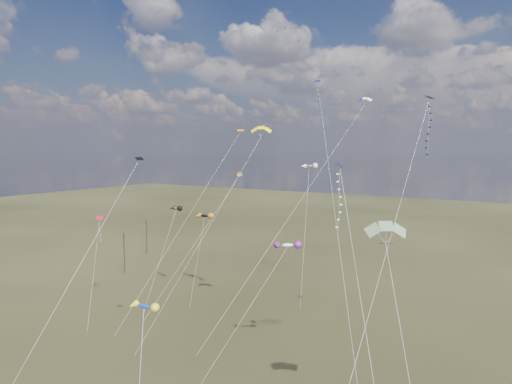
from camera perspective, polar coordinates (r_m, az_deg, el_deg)
The scene contains 17 objects.
utility_pole_near at distance 94.22m, azimuth -16.16°, elevation -7.28°, with size 1.40×0.20×8.00m.
utility_pole_far at distance 109.32m, azimuth -13.52°, elevation -5.45°, with size 1.40×0.20×8.00m.
diamond_black_high at distance 50.83m, azimuth 20.29°, elevation 6.05°, with size 2.14×26.09×30.17m.
diamond_navy_tall at distance 68.83m, azimuth 8.01°, elevation 9.82°, with size 15.87×23.71×34.97m.
diamond_black_mid at distance 47.93m, azimuth -19.30°, elevation -5.05°, with size 1.19×20.04×23.63m.
diamond_red_low at distance 73.55m, azimuth -18.97°, elevation -4.92°, with size 6.85×8.37×14.28m.
diamond_navy_right at distance 44.07m, azimuth 10.58°, elevation -1.94°, with size 10.84×15.88×23.15m.
diamond_orange_center at distance 62.06m, azimuth -6.38°, elevation 0.47°, with size 11.78×14.12×27.20m.
parafoil_yellow at distance 58.06m, azimuth 0.58°, elevation 7.92°, with size 11.10×14.39×27.79m.
parafoil_blue_white at distance 68.08m, azimuth 13.26°, elevation 11.02°, with size 12.89×24.82×32.18m.
parafoil_striped at distance 35.98m, azimuth 15.99°, elevation -4.18°, with size 7.89×9.68×19.49m.
parafoil_tricolor at distance 67.03m, azimuth -2.44°, elevation 2.32°, with size 10.21×11.91×21.54m.
novelty_black_orange at distance 77.46m, azimuth -6.47°, elevation -2.98°, with size 4.58×8.45×13.79m.
novelty_orange_black at distance 76.97m, azimuth -9.97°, elevation -2.06°, with size 4.36×11.94×15.18m.
novelty_white_purple at distance 50.85m, azimuth 3.94°, elevation -6.71°, with size 6.84×10.16×14.35m.
novelty_redwhite_stripe at distance 80.81m, azimuth 6.66°, elevation 3.19°, with size 6.18×13.26×21.98m.
novelty_blue_yellow at distance 36.49m, azimuth -13.85°, elevation -13.84°, with size 6.97×7.71×13.08m.
Camera 1 is at (30.51, -31.34, 24.61)m, focal length 32.00 mm.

